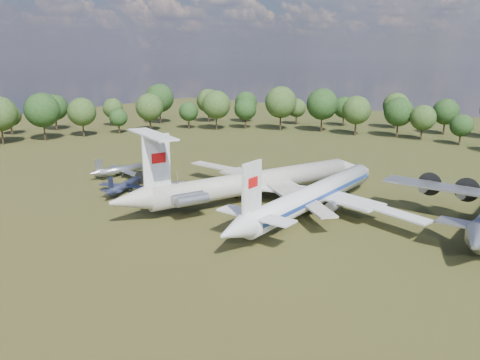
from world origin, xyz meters
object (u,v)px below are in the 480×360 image
Objects in this scene: il62_airliner at (255,186)px; small_prop_northwest at (121,171)px; small_prop_west at (124,187)px; person_on_il62 at (177,178)px; tu104_jet at (314,199)px.

small_prop_northwest is at bearing -153.64° from il62_airliner.
small_prop_west is at bearing -133.25° from il62_airliner.
person_on_il62 is at bearing -90.00° from il62_airliner.
il62_airliner is 1.09× the size of tu104_jet.
small_prop_northwest is 7.86× the size of person_on_il62.
tu104_jet reaches higher than small_prop_northwest.
small_prop_west is at bearing -162.57° from tu104_jet.
small_prop_northwest is at bearing 22.74° from person_on_il62.
il62_airliner is 11.58m from tu104_jet.
il62_airliner is 28.45× the size of person_on_il62.
tu104_jet is 26.06× the size of person_on_il62.
small_prop_west is 7.46× the size of person_on_il62.
small_prop_west is at bearing -23.57° from small_prop_northwest.
person_on_il62 is (16.86, -3.01, 5.17)m from small_prop_west.
person_on_il62 is (27.28, -10.59, 5.11)m from small_prop_northwest.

